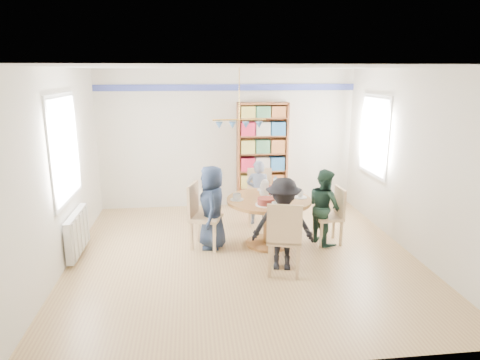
{
  "coord_description": "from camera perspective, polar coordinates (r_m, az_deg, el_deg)",
  "views": [
    {
      "loc": [
        -0.73,
        -5.83,
        2.64
      ],
      "look_at": [
        0.0,
        0.4,
        1.05
      ],
      "focal_mm": 32.0,
      "sensor_mm": 36.0,
      "label": 1
    }
  ],
  "objects": [
    {
      "name": "radiator",
      "position": [
        6.76,
        -20.85,
        -6.56
      ],
      "size": [
        0.12,
        1.0,
        0.6
      ],
      "color": "silver",
      "rests_on": "ground"
    },
    {
      "name": "chair_near",
      "position": [
        5.67,
        5.99,
        -7.37
      ],
      "size": [
        0.56,
        0.56,
        1.02
      ],
      "color": "#D6B384",
      "rests_on": "ground"
    },
    {
      "name": "person_far",
      "position": [
        7.52,
        2.44,
        -1.7
      ],
      "size": [
        0.48,
        0.39,
        1.16
      ],
      "primitive_type": "imported",
      "rotation": [
        0.0,
        0.0,
        2.84
      ],
      "color": "gray",
      "rests_on": "ground"
    },
    {
      "name": "chair_right",
      "position": [
        6.87,
        12.29,
        -4.3
      ],
      "size": [
        0.42,
        0.42,
        0.9
      ],
      "color": "#D6B384",
      "rests_on": "ground"
    },
    {
      "name": "bookshelf",
      "position": [
        8.44,
        2.97,
        3.16
      ],
      "size": [
        0.99,
        0.3,
        2.08
      ],
      "color": "brown",
      "rests_on": "ground"
    },
    {
      "name": "chair_left",
      "position": [
        6.58,
        -5.28,
        -4.32
      ],
      "size": [
        0.56,
        0.56,
        1.01
      ],
      "color": "#D6B384",
      "rests_on": "ground"
    },
    {
      "name": "tableware",
      "position": [
        6.58,
        3.62,
        -1.87
      ],
      "size": [
        1.19,
        1.19,
        0.31
      ],
      "color": "white",
      "rests_on": "dining_table"
    },
    {
      "name": "dining_table",
      "position": [
        6.64,
        3.84,
        -4.09
      ],
      "size": [
        1.3,
        1.3,
        0.75
      ],
      "color": "brown",
      "rests_on": "ground"
    },
    {
      "name": "room_shell",
      "position": [
        6.78,
        -2.66,
        5.81
      ],
      "size": [
        5.0,
        5.0,
        5.0
      ],
      "color": "white",
      "rests_on": "ground"
    },
    {
      "name": "person_right",
      "position": [
        6.82,
        11.15,
        -3.48
      ],
      "size": [
        0.62,
        0.7,
        1.19
      ],
      "primitive_type": "imported",
      "rotation": [
        0.0,
        0.0,
        1.91
      ],
      "color": "#183126",
      "rests_on": "ground"
    },
    {
      "name": "person_left",
      "position": [
        6.52,
        -3.74,
        -3.63
      ],
      "size": [
        0.43,
        0.64,
        1.29
      ],
      "primitive_type": "imported",
      "rotation": [
        0.0,
        0.0,
        -1.6
      ],
      "color": "#172134",
      "rests_on": "ground"
    },
    {
      "name": "person_near",
      "position": [
        5.83,
        5.74,
        -5.88
      ],
      "size": [
        0.91,
        0.63,
        1.29
      ],
      "primitive_type": "imported",
      "rotation": [
        0.0,
        0.0,
        -0.19
      ],
      "color": "black",
      "rests_on": "ground"
    },
    {
      "name": "ground",
      "position": [
        6.44,
        0.42,
        -9.98
      ],
      "size": [
        5.0,
        5.0,
        0.0
      ],
      "primitive_type": "plane",
      "color": "tan"
    },
    {
      "name": "chair_far",
      "position": [
        7.6,
        2.61,
        -1.84
      ],
      "size": [
        0.49,
        0.49,
        0.98
      ],
      "color": "#D6B384",
      "rests_on": "ground"
    }
  ]
}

